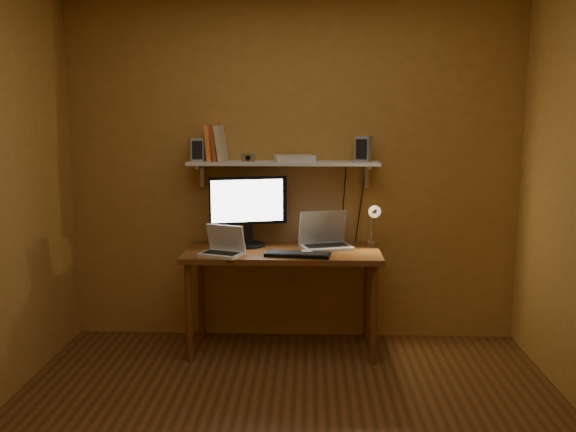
{
  "coord_description": "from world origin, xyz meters",
  "views": [
    {
      "loc": [
        0.12,
        -2.99,
        1.71
      ],
      "look_at": [
        -0.03,
        1.18,
        1.02
      ],
      "focal_mm": 38.0,
      "sensor_mm": 36.0,
      "label": 1
    }
  ],
  "objects_px": {
    "mouse": "(307,252)",
    "desk_lamp": "(373,219)",
    "monitor": "(248,207)",
    "netbook": "(223,247)",
    "laptop": "(325,238)",
    "keyboard": "(298,254)",
    "speaker_right": "(363,149)",
    "wall_shelf": "(283,164)",
    "shelf_camera": "(248,158)",
    "speaker_left": "(196,150)",
    "router": "(294,158)",
    "desk": "(282,262)"
  },
  "relations": [
    {
      "from": "mouse",
      "to": "desk_lamp",
      "type": "distance_m",
      "value": 0.58
    },
    {
      "from": "monitor",
      "to": "netbook",
      "type": "xyz_separation_m",
      "value": [
        -0.15,
        -0.29,
        -0.23
      ]
    },
    {
      "from": "laptop",
      "to": "keyboard",
      "type": "relative_size",
      "value": 0.92
    },
    {
      "from": "mouse",
      "to": "speaker_right",
      "type": "distance_m",
      "value": 0.87
    },
    {
      "from": "mouse",
      "to": "desk_lamp",
      "type": "xyz_separation_m",
      "value": [
        0.48,
        0.26,
        0.19
      ]
    },
    {
      "from": "keyboard",
      "to": "speaker_right",
      "type": "xyz_separation_m",
      "value": [
        0.47,
        0.38,
        0.71
      ]
    },
    {
      "from": "netbook",
      "to": "mouse",
      "type": "bearing_deg",
      "value": 23.11
    },
    {
      "from": "wall_shelf",
      "to": "shelf_camera",
      "type": "relative_size",
      "value": 13.52
    },
    {
      "from": "monitor",
      "to": "keyboard",
      "type": "bearing_deg",
      "value": -55.13
    },
    {
      "from": "speaker_left",
      "to": "wall_shelf",
      "type": "bearing_deg",
      "value": -17.86
    },
    {
      "from": "desk_lamp",
      "to": "speaker_left",
      "type": "distance_m",
      "value": 1.39
    },
    {
      "from": "netbook",
      "to": "speaker_left",
      "type": "height_order",
      "value": "speaker_left"
    },
    {
      "from": "laptop",
      "to": "speaker_right",
      "type": "bearing_deg",
      "value": -0.73
    },
    {
      "from": "mouse",
      "to": "router",
      "type": "distance_m",
      "value": 0.71
    },
    {
      "from": "laptop",
      "to": "speaker_right",
      "type": "distance_m",
      "value": 0.71
    },
    {
      "from": "keyboard",
      "to": "speaker_left",
      "type": "relative_size",
      "value": 2.64
    },
    {
      "from": "wall_shelf",
      "to": "netbook",
      "type": "height_order",
      "value": "wall_shelf"
    },
    {
      "from": "keyboard",
      "to": "desk_lamp",
      "type": "bearing_deg",
      "value": 38.09
    },
    {
      "from": "desk",
      "to": "keyboard",
      "type": "xyz_separation_m",
      "value": [
        0.11,
        -0.18,
        0.1
      ]
    },
    {
      "from": "mouse",
      "to": "router",
      "type": "height_order",
      "value": "router"
    },
    {
      "from": "keyboard",
      "to": "shelf_camera",
      "type": "distance_m",
      "value": 0.8
    },
    {
      "from": "desk",
      "to": "laptop",
      "type": "height_order",
      "value": "laptop"
    },
    {
      "from": "laptop",
      "to": "mouse",
      "type": "relative_size",
      "value": 4.2
    },
    {
      "from": "speaker_right",
      "to": "shelf_camera",
      "type": "distance_m",
      "value": 0.84
    },
    {
      "from": "desk_lamp",
      "to": "speaker_right",
      "type": "distance_m",
      "value": 0.52
    },
    {
      "from": "wall_shelf",
      "to": "laptop",
      "type": "relative_size",
      "value": 3.38
    },
    {
      "from": "desk",
      "to": "speaker_left",
      "type": "bearing_deg",
      "value": 164.37
    },
    {
      "from": "shelf_camera",
      "to": "wall_shelf",
      "type": "bearing_deg",
      "value": 15.8
    },
    {
      "from": "keyboard",
      "to": "desk_lamp",
      "type": "distance_m",
      "value": 0.65
    },
    {
      "from": "wall_shelf",
      "to": "laptop",
      "type": "xyz_separation_m",
      "value": [
        0.31,
        -0.07,
        -0.54
      ]
    },
    {
      "from": "keyboard",
      "to": "shelf_camera",
      "type": "height_order",
      "value": "shelf_camera"
    },
    {
      "from": "monitor",
      "to": "shelf_camera",
      "type": "xyz_separation_m",
      "value": [
        0.0,
        -0.01,
        0.37
      ]
    },
    {
      "from": "monitor",
      "to": "router",
      "type": "distance_m",
      "value": 0.49
    },
    {
      "from": "speaker_right",
      "to": "monitor",
      "type": "bearing_deg",
      "value": -155.67
    },
    {
      "from": "laptop",
      "to": "monitor",
      "type": "bearing_deg",
      "value": 162.16
    },
    {
      "from": "wall_shelf",
      "to": "shelf_camera",
      "type": "distance_m",
      "value": 0.27
    },
    {
      "from": "mouse",
      "to": "laptop",
      "type": "bearing_deg",
      "value": 53.96
    },
    {
      "from": "speaker_right",
      "to": "speaker_left",
      "type": "bearing_deg",
      "value": -159.13
    },
    {
      "from": "wall_shelf",
      "to": "netbook",
      "type": "distance_m",
      "value": 0.77
    },
    {
      "from": "laptop",
      "to": "speaker_left",
      "type": "height_order",
      "value": "speaker_left"
    },
    {
      "from": "mouse",
      "to": "router",
      "type": "bearing_deg",
      "value": 97.91
    },
    {
      "from": "keyboard",
      "to": "shelf_camera",
      "type": "relative_size",
      "value": 4.33
    },
    {
      "from": "speaker_left",
      "to": "speaker_right",
      "type": "xyz_separation_m",
      "value": [
        1.22,
        0.02,
        0.01
      ]
    },
    {
      "from": "monitor",
      "to": "netbook",
      "type": "height_order",
      "value": "monitor"
    },
    {
      "from": "laptop",
      "to": "mouse",
      "type": "distance_m",
      "value": 0.29
    },
    {
      "from": "desk",
      "to": "wall_shelf",
      "type": "height_order",
      "value": "wall_shelf"
    },
    {
      "from": "netbook",
      "to": "router",
      "type": "xyz_separation_m",
      "value": [
        0.49,
        0.34,
        0.59
      ]
    },
    {
      "from": "monitor",
      "to": "desk_lamp",
      "type": "bearing_deg",
      "value": -15.62
    },
    {
      "from": "desk_lamp",
      "to": "wall_shelf",
      "type": "bearing_deg",
      "value": 174.12
    },
    {
      "from": "shelf_camera",
      "to": "router",
      "type": "height_order",
      "value": "shelf_camera"
    }
  ]
}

